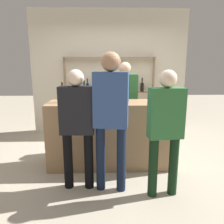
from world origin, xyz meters
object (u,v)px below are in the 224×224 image
(counter_bottle_0, at_px, (84,93))
(counter_bottle_1, at_px, (127,94))
(server_behind_counter, at_px, (125,100))
(customer_right, at_px, (166,125))
(customer_left, at_px, (77,121))
(counter_bottle_2, at_px, (63,95))
(ice_bucket, at_px, (113,95))
(wine_glass, at_px, (95,96))
(customer_center, at_px, (111,111))

(counter_bottle_0, relative_size, counter_bottle_1, 1.03)
(server_behind_counter, height_order, customer_right, server_behind_counter)
(customer_left, bearing_deg, counter_bottle_1, -41.20)
(server_behind_counter, bearing_deg, counter_bottle_0, -54.40)
(counter_bottle_2, relative_size, server_behind_counter, 0.19)
(counter_bottle_1, distance_m, ice_bucket, 0.21)
(server_behind_counter, bearing_deg, customer_right, 11.98)
(counter_bottle_0, xyz_separation_m, ice_bucket, (0.45, -0.10, -0.03))
(wine_glass, bearing_deg, server_behind_counter, 59.00)
(counter_bottle_2, bearing_deg, customer_left, -66.14)
(counter_bottle_2, height_order, wine_glass, counter_bottle_2)
(customer_right, relative_size, customer_center, 0.88)
(wine_glass, relative_size, server_behind_counter, 0.10)
(counter_bottle_0, height_order, counter_bottle_2, counter_bottle_0)
(counter_bottle_1, distance_m, counter_bottle_2, 0.98)
(counter_bottle_0, bearing_deg, counter_bottle_1, -9.03)
(customer_right, bearing_deg, server_behind_counter, 6.74)
(wine_glass, relative_size, customer_right, 0.11)
(customer_left, bearing_deg, ice_bucket, -30.84)
(wine_glass, xyz_separation_m, customer_left, (-0.20, -0.48, -0.25))
(customer_right, bearing_deg, customer_center, 72.13)
(counter_bottle_2, relative_size, customer_left, 0.21)
(wine_glass, height_order, customer_center, customer_center)
(server_behind_counter, bearing_deg, customer_left, -28.79)
(counter_bottle_1, xyz_separation_m, wine_glass, (-0.48, -0.24, -0.00))
(wine_glass, distance_m, ice_bucket, 0.36)
(counter_bottle_2, xyz_separation_m, customer_left, (0.29, -0.65, -0.25))
(counter_bottle_0, xyz_separation_m, wine_glass, (0.18, -0.35, -0.00))
(counter_bottle_2, bearing_deg, ice_bucket, 5.26)
(counter_bottle_2, distance_m, wine_glass, 0.52)
(wine_glass, distance_m, customer_left, 0.58)
(customer_right, bearing_deg, counter_bottle_1, 15.91)
(counter_bottle_2, xyz_separation_m, customer_center, (0.71, -0.72, -0.11))
(customer_left, bearing_deg, server_behind_counter, -25.77)
(customer_left, bearing_deg, counter_bottle_2, 26.28)
(wine_glass, xyz_separation_m, customer_right, (0.85, -0.68, -0.24))
(ice_bucket, distance_m, customer_left, 0.89)
(counter_bottle_0, bearing_deg, server_behind_counter, 36.21)
(customer_left, bearing_deg, wine_glass, -20.37)
(counter_bottle_2, bearing_deg, customer_right, -32.49)
(counter_bottle_1, xyz_separation_m, customer_left, (-0.69, -0.72, -0.25))
(ice_bucket, distance_m, customer_center, 0.80)
(customer_center, bearing_deg, counter_bottle_0, 33.09)
(server_behind_counter, height_order, customer_center, customer_center)
(counter_bottle_0, height_order, counter_bottle_1, counter_bottle_0)
(ice_bucket, relative_size, server_behind_counter, 0.13)
(ice_bucket, bearing_deg, counter_bottle_1, -0.17)
(customer_left, bearing_deg, customer_center, -96.93)
(counter_bottle_1, xyz_separation_m, counter_bottle_2, (-0.97, -0.07, -0.00))
(counter_bottle_0, relative_size, counter_bottle_2, 1.04)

